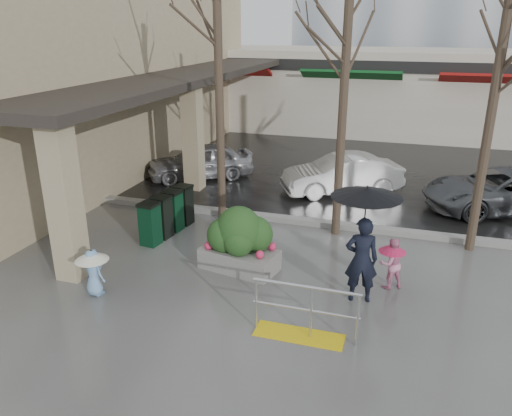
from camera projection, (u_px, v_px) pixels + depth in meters
The scene contains 20 objects.
ground at pixel (250, 292), 10.32m from camera, with size 120.00×120.00×0.00m, color #51514F.
street_asphalt at pixel (363, 115), 30.00m from camera, with size 120.00×36.00×0.01m, color black.
curb at pixel (295, 220), 13.87m from camera, with size 120.00×0.30×0.15m, color gray.
near_building at pixel (87, 58), 18.60m from camera, with size 6.00×18.00×8.00m, color tan.
canopy_slab at pixel (191, 71), 17.55m from camera, with size 2.80×18.00×0.25m, color #2D2823.
pillar_front at pixel (64, 201), 10.35m from camera, with size 0.55×0.55×3.50m, color tan.
pillar_back at pixel (193, 137), 16.17m from camera, with size 0.55×0.55×3.50m, color tan.
storefront_row at pixel (398, 91), 25.13m from camera, with size 34.00×6.74×4.00m.
handrail at pixel (303, 318), 8.73m from camera, with size 1.90×0.50×1.03m.
tree_west at pixel (218, 29), 12.33m from camera, with size 3.20×3.20×6.80m.
tree_midwest at pixel (348, 23), 11.38m from camera, with size 3.20×3.20×7.00m.
tree_mideast at pixel (503, 41), 10.59m from camera, with size 3.20×3.20×6.50m.
woman at pixel (364, 233), 9.54m from camera, with size 1.35×1.35×2.41m.
child_pink at pixel (391, 260), 10.31m from camera, with size 0.68×0.64×1.11m.
child_blue at pixel (93, 267), 10.02m from camera, with size 0.68×0.68×1.00m.
planter at pixel (240, 240), 11.07m from camera, with size 1.84×1.17×1.49m.
news_boxes at pixel (168, 214), 13.01m from camera, with size 0.69×2.01×1.10m.
car_a at pixel (200, 161), 17.70m from camera, with size 1.49×3.70×1.26m, color #A0A0A4.
car_b at pixel (342, 174), 16.12m from camera, with size 1.33×3.82×1.26m, color silver.
car_c at pixel (503, 190), 14.60m from camera, with size 2.09×4.53×1.26m, color #4F5256.
Camera 1 is at (2.82, -8.62, 5.23)m, focal length 35.00 mm.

